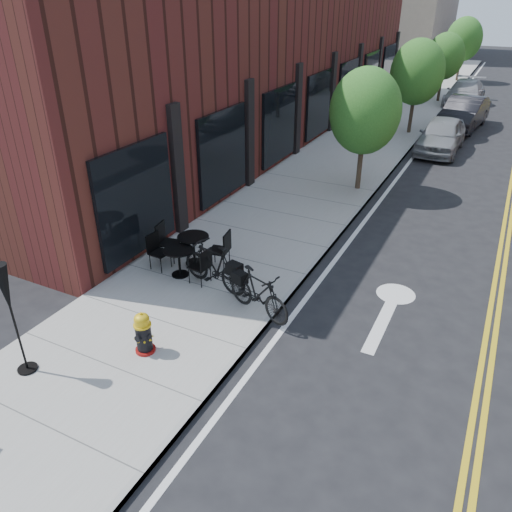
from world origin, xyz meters
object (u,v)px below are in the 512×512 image
Objects in this scene: fire_hydrant at (143,333)px; parked_car_a at (441,135)px; bistro_set_b at (179,259)px; parked_car_c at (465,93)px; parked_car_b at (464,113)px; bistro_set_c at (194,246)px; bicycle_left at (214,266)px; bicycle_right at (258,293)px; patio_umbrella at (7,297)px.

fire_hydrant is 16.04m from parked_car_a.
bistro_set_b is 0.35× the size of parked_car_c.
parked_car_b is (3.99, 17.64, 0.17)m from bistro_set_b.
bistro_set_b is 0.63m from bistro_set_c.
parked_car_b is 0.95× the size of parked_car_c.
bistro_set_b is (-0.98, 0.07, -0.10)m from bicycle_left.
bistro_set_b is 13.76m from parked_car_a.
bistro_set_b is at bearing 95.46° from bicycle_right.
bistro_set_c is (-0.99, 0.69, -0.06)m from bicycle_left.
patio_umbrella is 27.44m from parked_car_c.
patio_umbrella reaches higher than bicycle_right.
patio_umbrella is (-1.50, -3.82, 0.97)m from bicycle_left.
parked_car_c is (1.10, 23.82, 0.05)m from bicycle_right.
bistro_set_c is at bearing -97.62° from parked_car_c.
parked_car_b is at bearing -177.64° from bicycle_left.
parked_car_a is at bearing 76.27° from patio_umbrella.
parked_car_a is 0.90× the size of parked_car_b.
bicycle_left is at bearing -93.27° from parked_car_b.
fire_hydrant is 0.51× the size of bicycle_right.
bistro_set_c is 0.40× the size of parked_car_b.
parked_car_b is at bearing 86.60° from parked_car_a.
fire_hydrant is at bearing -92.06° from parked_car_b.
bicycle_right reaches higher than bistro_set_c.
parked_car_c is at bearing 72.16° from bistro_set_c.
parked_car_c is at bearing -173.90° from bicycle_left.
parked_car_b is 5.65m from parked_car_c.
bistro_set_b is at bearing -104.53° from parked_car_a.
parked_car_a reaches higher than bistro_set_c.
parked_car_b is at bearing 14.02° from bicycle_right.
patio_umbrella is at bearing -9.49° from bicycle_left.
fire_hydrant is at bearing -94.38° from parked_car_c.
patio_umbrella is at bearing -135.42° from fire_hydrant.
parked_car_c is at bearing 92.43° from parked_car_a.
bicycle_left is 0.40× the size of parked_car_b.
parked_car_b is (4.01, 17.01, 0.13)m from bistro_set_c.
bicycle_left is at bearing 1.75° from bistro_set_b.
patio_umbrella is 17.68m from parked_car_a.
parked_car_b reaches higher than bicycle_right.
bistro_set_c is 17.48m from parked_car_b.
bistro_set_b is 0.77× the size of patio_umbrella.
patio_umbrella is (-1.52, -1.34, 1.10)m from fire_hydrant.
bicycle_right is at bearing -88.91° from parked_car_b.
parked_car_c reaches higher than bicycle_right.
bistro_set_b is 0.41× the size of parked_car_a.
parked_car_a reaches higher than parked_car_c.
parked_car_a is at bearing -87.52° from parked_car_c.
bicycle_right is at bearing -8.04° from bistro_set_b.
parked_car_b is (3.02, 17.71, 0.07)m from bicycle_left.
bistro_set_c is 0.84× the size of patio_umbrella.
parked_car_a is at bearing 64.52° from bistro_set_c.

